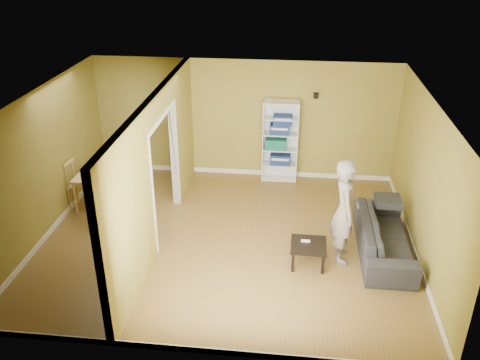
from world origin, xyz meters
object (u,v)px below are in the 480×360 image
(dining_table, at_px, (105,179))
(chair_near, at_px, (97,202))
(person, at_px, (346,203))
(chair_far, at_px, (121,171))
(coffee_table, at_px, (308,247))
(sofa, at_px, (385,232))
(chair_left, at_px, (64,183))
(bookshelf, at_px, (280,141))

(dining_table, xyz_separation_m, chair_near, (0.08, -0.67, -0.13))
(person, distance_m, chair_far, 4.85)
(chair_near, bearing_deg, coffee_table, -22.80)
(dining_table, distance_m, chair_far, 0.67)
(chair_far, bearing_deg, chair_near, 109.51)
(sofa, height_order, chair_far, chair_far)
(sofa, distance_m, chair_near, 5.17)
(person, bearing_deg, chair_left, 74.99)
(chair_far, bearing_deg, coffee_table, 170.80)
(bookshelf, height_order, chair_far, bookshelf)
(bookshelf, bearing_deg, chair_near, -144.22)
(bookshelf, bearing_deg, dining_table, -153.27)
(chair_far, bearing_deg, sofa, -178.00)
(coffee_table, distance_m, dining_table, 4.24)
(coffee_table, bearing_deg, chair_near, 167.97)
(sofa, bearing_deg, chair_left, 81.19)
(person, distance_m, chair_near, 4.51)
(chair_far, bearing_deg, dining_table, 102.23)
(chair_near, bearing_deg, sofa, -14.51)
(coffee_table, distance_m, chair_far, 4.43)
(chair_near, bearing_deg, chair_far, 78.87)
(person, relative_size, chair_far, 2.18)
(chair_near, bearing_deg, person, -18.19)
(sofa, bearing_deg, bookshelf, 35.27)
(dining_table, bearing_deg, coffee_table, -20.71)
(dining_table, height_order, chair_left, chair_left)
(coffee_table, distance_m, chair_left, 5.00)
(dining_table, bearing_deg, chair_near, -83.23)
(sofa, distance_m, chair_far, 5.42)
(coffee_table, xyz_separation_m, chair_near, (-3.88, 0.83, 0.15))
(sofa, relative_size, chair_left, 2.14)
(bookshelf, xyz_separation_m, chair_near, (-3.27, -2.36, -0.42))
(sofa, xyz_separation_m, person, (-0.73, -0.24, 0.65))
(coffee_table, xyz_separation_m, chair_far, (-3.87, 2.15, 0.16))
(person, relative_size, chair_left, 2.11)
(person, bearing_deg, coffee_table, 111.78)
(coffee_table, height_order, chair_near, chair_near)
(sofa, height_order, dining_table, sofa)
(dining_table, bearing_deg, bookshelf, 26.73)
(bookshelf, height_order, chair_left, bookshelf)
(sofa, relative_size, dining_table, 1.95)
(sofa, distance_m, chair_left, 6.14)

